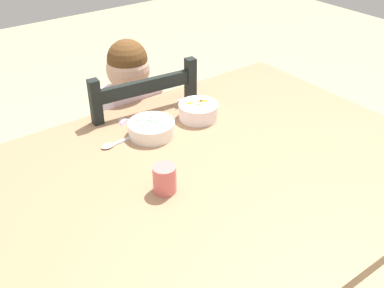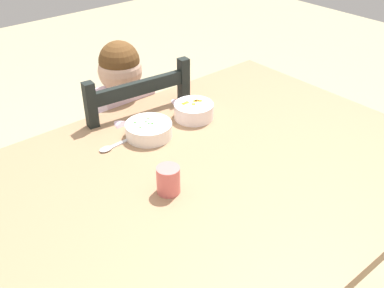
# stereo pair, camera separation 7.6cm
# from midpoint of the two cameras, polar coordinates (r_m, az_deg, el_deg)

# --- Properties ---
(dining_table) EXTENTS (1.60, 1.05, 0.72)m
(dining_table) POSITION_cam_midpoint_polar(r_m,az_deg,el_deg) (1.39, 1.23, -6.94)
(dining_table) COLOR #96704F
(dining_table) RESTS_ON ground
(dining_chair) EXTENTS (0.46, 0.46, 0.88)m
(dining_chair) POSITION_cam_midpoint_polar(r_m,az_deg,el_deg) (1.96, -5.92, -1.46)
(dining_chair) COLOR black
(dining_chair) RESTS_ON ground
(child_figure) EXTENTS (0.32, 0.31, 0.94)m
(child_figure) POSITION_cam_midpoint_polar(r_m,az_deg,el_deg) (1.86, -5.99, 3.28)
(child_figure) COLOR silver
(child_figure) RESTS_ON ground
(bowl_of_peas) EXTENTS (0.16, 0.16, 0.05)m
(bowl_of_peas) POSITION_cam_midpoint_polar(r_m,az_deg,el_deg) (1.54, -3.69, 1.99)
(bowl_of_peas) COLOR white
(bowl_of_peas) RESTS_ON dining_table
(bowl_of_carrots) EXTENTS (0.14, 0.14, 0.06)m
(bowl_of_carrots) POSITION_cam_midpoint_polar(r_m,az_deg,el_deg) (1.64, 2.14, 4.21)
(bowl_of_carrots) COLOR white
(bowl_of_carrots) RESTS_ON dining_table
(spoon) EXTENTS (0.14, 0.03, 0.01)m
(spoon) POSITION_cam_midpoint_polar(r_m,az_deg,el_deg) (1.50, -8.47, -0.05)
(spoon) COLOR silver
(spoon) RESTS_ON dining_table
(drinking_cup) EXTENTS (0.07, 0.07, 0.08)m
(drinking_cup) POSITION_cam_midpoint_polar(r_m,az_deg,el_deg) (1.27, -1.75, -4.43)
(drinking_cup) COLOR #DC6A67
(drinking_cup) RESTS_ON dining_table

